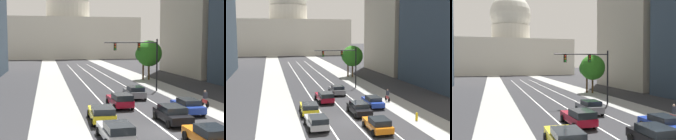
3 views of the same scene
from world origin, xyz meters
The scene contains 16 objects.
ground_plane centered at (0.00, 40.00, 0.00)m, with size 400.00×400.00×0.00m, color #2B2B2D.
sidewalk_left centered at (-7.84, 35.00, 0.01)m, with size 4.43×130.00×0.01m, color gray.
sidewalk_right centered at (7.84, 35.00, 0.01)m, with size 4.43×130.00×0.01m, color gray.
lane_stripe_left centered at (-2.81, 25.00, 0.01)m, with size 0.16×90.00×0.01m, color white.
lane_stripe_center centered at (0.00, 25.00, 0.01)m, with size 0.16×90.00×0.01m, color white.
lane_stripe_right centered at (2.81, 25.00, 0.01)m, with size 0.16×90.00×0.01m, color white.
capitol_building centered at (0.00, 107.41, 12.92)m, with size 52.93×22.57×37.35m.
car_yellow centered at (-4.23, 3.76, 0.76)m, with size 2.21×4.60×1.43m.
car_blue centered at (4.22, 5.43, 0.73)m, with size 1.94×4.39×1.38m.
car_gray centered at (1.41, 13.92, 0.78)m, with size 2.02×4.22×1.49m.
car_crimson centered at (-1.40, 9.21, 0.79)m, with size 2.18×4.67×1.51m.
car_black centered at (1.41, 2.28, 0.77)m, with size 2.08×4.52×1.45m.
traffic_signal_mast centered at (3.72, 19.06, 5.03)m, with size 7.30×0.39×7.03m.
cyclist centered at (7.27, 7.91, 0.85)m, with size 0.37×1.70×1.72m.
street_tree_far_right centered at (7.96, 32.02, 4.37)m, with size 2.82×2.82×5.83m.
street_tree_mid_right centered at (8.75, 31.25, 4.59)m, with size 4.49×4.49×6.84m.
Camera 3 is at (-8.69, -11.91, 5.52)m, focal length 41.65 mm.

